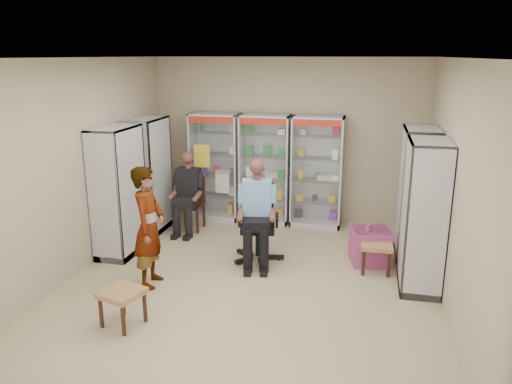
% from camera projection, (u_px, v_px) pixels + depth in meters
% --- Properties ---
extents(floor, '(6.00, 6.00, 0.00)m').
position_uv_depth(floor, '(249.00, 286.00, 6.78)').
color(floor, tan).
rests_on(floor, ground).
extents(room_shell, '(5.02, 6.02, 3.01)m').
position_uv_depth(room_shell, '(248.00, 143.00, 6.26)').
color(room_shell, tan).
rests_on(room_shell, ground).
extents(cabinet_back_left, '(0.90, 0.50, 2.00)m').
position_uv_depth(cabinet_back_left, '(216.00, 167.00, 9.36)').
color(cabinet_back_left, silver).
rests_on(cabinet_back_left, floor).
extents(cabinet_back_mid, '(0.90, 0.50, 2.00)m').
position_uv_depth(cabinet_back_mid, '(265.00, 169.00, 9.15)').
color(cabinet_back_mid, '#BABDC2').
rests_on(cabinet_back_mid, floor).
extents(cabinet_back_right, '(0.90, 0.50, 2.00)m').
position_uv_depth(cabinet_back_right, '(317.00, 172.00, 8.95)').
color(cabinet_back_right, '#9FA2A6').
rests_on(cabinet_back_right, floor).
extents(cabinet_right_far, '(0.90, 0.50, 2.00)m').
position_uv_depth(cabinet_right_far, '(417.00, 194.00, 7.54)').
color(cabinet_right_far, '#B2B6BA').
rests_on(cabinet_right_far, floor).
extents(cabinet_right_near, '(0.90, 0.50, 2.00)m').
position_uv_depth(cabinet_right_near, '(424.00, 216.00, 6.51)').
color(cabinet_right_near, '#AFB2B7').
rests_on(cabinet_right_near, floor).
extents(cabinet_left_far, '(0.90, 0.50, 2.00)m').
position_uv_depth(cabinet_left_far, '(149.00, 176.00, 8.68)').
color(cabinet_left_far, silver).
rests_on(cabinet_left_far, floor).
extents(cabinet_left_near, '(0.90, 0.50, 2.00)m').
position_uv_depth(cabinet_left_near, '(118.00, 192.00, 7.65)').
color(cabinet_left_near, '#B9BBC1').
rests_on(cabinet_left_near, floor).
extents(wooden_chair, '(0.42, 0.42, 0.94)m').
position_uv_depth(wooden_chair, '(191.00, 204.00, 8.87)').
color(wooden_chair, '#321F13').
rests_on(wooden_chair, floor).
extents(seated_customer, '(0.44, 0.60, 1.34)m').
position_uv_depth(seated_customer, '(189.00, 194.00, 8.77)').
color(seated_customer, black).
rests_on(seated_customer, floor).
extents(office_chair, '(0.74, 0.74, 1.16)m').
position_uv_depth(office_chair, '(258.00, 224.00, 7.50)').
color(office_chair, black).
rests_on(office_chair, floor).
extents(seated_shopkeeper, '(0.60, 0.75, 1.48)m').
position_uv_depth(seated_shopkeeper, '(257.00, 215.00, 7.41)').
color(seated_shopkeeper, '#75ADE8').
rests_on(seated_shopkeeper, floor).
extents(pink_trunk, '(0.66, 0.64, 0.53)m').
position_uv_depth(pink_trunk, '(370.00, 246.00, 7.47)').
color(pink_trunk, '#9E3F71').
rests_on(pink_trunk, floor).
extents(tea_glass, '(0.07, 0.07, 0.09)m').
position_uv_depth(tea_glass, '(368.00, 227.00, 7.35)').
color(tea_glass, '#531D07').
rests_on(tea_glass, pink_trunk).
extents(woven_stool_a, '(0.45, 0.45, 0.44)m').
position_uv_depth(woven_stool_a, '(376.00, 257.00, 7.19)').
color(woven_stool_a, '#91613D').
rests_on(woven_stool_a, floor).
extents(woven_stool_b, '(0.54, 0.54, 0.43)m').
position_uv_depth(woven_stool_b, '(123.00, 307.00, 5.76)').
color(woven_stool_b, '#9D7F42').
rests_on(woven_stool_b, floor).
extents(standing_man, '(0.45, 0.63, 1.65)m').
position_uv_depth(standing_man, '(149.00, 227.00, 6.63)').
color(standing_man, gray).
rests_on(standing_man, floor).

